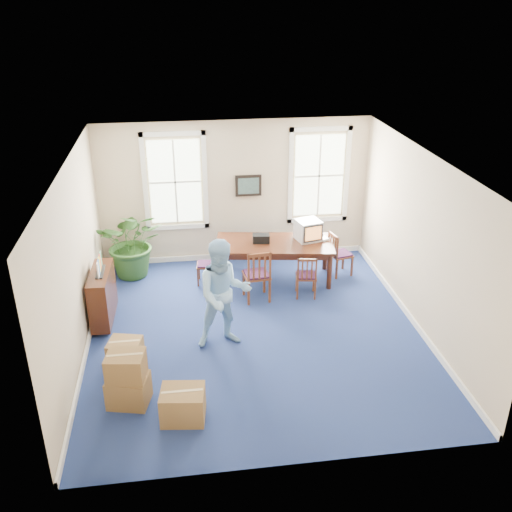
{
  "coord_description": "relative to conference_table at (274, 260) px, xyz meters",
  "views": [
    {
      "loc": [
        -1.23,
        -8.77,
        5.69
      ],
      "look_at": [
        0.1,
        0.6,
        1.25
      ],
      "focal_mm": 40.0,
      "sensor_mm": 36.0,
      "label": 1
    }
  ],
  "objects": [
    {
      "name": "floor",
      "position": [
        -0.71,
        -2.07,
        -0.42
      ],
      "size": [
        6.5,
        6.5,
        0.0
      ],
      "primitive_type": "plane",
      "color": "navy",
      "rests_on": "ground"
    },
    {
      "name": "wall_left",
      "position": [
        -3.71,
        -2.07,
        1.18
      ],
      "size": [
        0.0,
        6.5,
        6.5
      ],
      "primitive_type": "plane",
      "rotation": [
        1.57,
        0.0,
        1.57
      ],
      "color": "#C9B291",
      "rests_on": "ground"
    },
    {
      "name": "potted_plant",
      "position": [
        -2.98,
        0.59,
        0.35
      ],
      "size": [
        1.48,
        1.31,
        1.54
      ],
      "primitive_type": "imported",
      "rotation": [
        0.0,
        0.0,
        -0.08
      ],
      "color": "#274E1C",
      "rests_on": "ground"
    },
    {
      "name": "baseboard_left",
      "position": [
        -3.68,
        -2.07,
        -0.36
      ],
      "size": [
        0.04,
        6.5,
        0.12
      ],
      "primitive_type": "cube",
      "color": "white",
      "rests_on": "ground"
    },
    {
      "name": "conference_table",
      "position": [
        0.0,
        0.0,
        0.0
      ],
      "size": [
        2.61,
        1.49,
        0.84
      ],
      "primitive_type": null,
      "rotation": [
        0.0,
        0.0,
        -0.15
      ],
      "color": "#411D0F",
      "rests_on": "ground"
    },
    {
      "name": "baseboard_right",
      "position": [
        2.26,
        -2.07,
        -0.36
      ],
      "size": [
        0.04,
        6.5,
        0.12
      ],
      "primitive_type": "cube",
      "color": "white",
      "rests_on": "ground"
    },
    {
      "name": "game_console",
      "position": [
        1.07,
        0.0,
        0.45
      ],
      "size": [
        0.21,
        0.23,
        0.05
      ],
      "primitive_type": "cube",
      "rotation": [
        0.0,
        0.0,
        0.34
      ],
      "color": "white",
      "rests_on": "conference_table"
    },
    {
      "name": "baseboard_back",
      "position": [
        -0.71,
        1.15,
        -0.36
      ],
      "size": [
        6.0,
        0.04,
        0.12
      ],
      "primitive_type": "cube",
      "color": "white",
      "rests_on": "ground"
    },
    {
      "name": "wall_front",
      "position": [
        -0.71,
        -5.32,
        1.18
      ],
      "size": [
        6.5,
        0.0,
        6.5
      ],
      "primitive_type": "plane",
      "rotation": [
        -1.57,
        0.0,
        0.0
      ],
      "color": "#C9B291",
      "rests_on": "ground"
    },
    {
      "name": "equipment_bag",
      "position": [
        -0.28,
        0.06,
        0.51
      ],
      "size": [
        0.37,
        0.26,
        0.18
      ],
      "primitive_type": "cube",
      "rotation": [
        0.0,
        0.0,
        -0.1
      ],
      "color": "black",
      "rests_on": "conference_table"
    },
    {
      "name": "window_right",
      "position": [
        1.19,
        1.16,
        1.48
      ],
      "size": [
        1.4,
        0.12,
        2.2
      ],
      "primitive_type": null,
      "color": "white",
      "rests_on": "ground"
    },
    {
      "name": "chair_near_left",
      "position": [
        -0.51,
        -0.84,
        0.13
      ],
      "size": [
        0.55,
        0.55,
        1.11
      ],
      "primitive_type": null,
      "rotation": [
        0.0,
        0.0,
        3.24
      ],
      "color": "brown",
      "rests_on": "ground"
    },
    {
      "name": "brochure_rack",
      "position": [
        -3.44,
        -1.29,
        0.69
      ],
      "size": [
        0.26,
        0.73,
        0.32
      ],
      "primitive_type": null,
      "rotation": [
        0.0,
        0.0,
        -0.19
      ],
      "color": "#99999E",
      "rests_on": "credenza"
    },
    {
      "name": "wall_right",
      "position": [
        2.29,
        -2.07,
        1.18
      ],
      "size": [
        0.0,
        6.5,
        6.5
      ],
      "primitive_type": "plane",
      "rotation": [
        1.57,
        0.0,
        -1.57
      ],
      "color": "#C9B291",
      "rests_on": "ground"
    },
    {
      "name": "chair_near_right",
      "position": [
        0.51,
        -0.84,
        0.04
      ],
      "size": [
        0.47,
        0.47,
        0.91
      ],
      "primitive_type": null,
      "rotation": [
        0.0,
        0.0,
        2.99
      ],
      "color": "brown",
      "rests_on": "ground"
    },
    {
      "name": "cardboard_boxes",
      "position": [
        -2.63,
        -3.64,
        0.04
      ],
      "size": [
        1.9,
        1.9,
        0.91
      ],
      "primitive_type": null,
      "rotation": [
        0.0,
        0.0,
        -0.22
      ],
      "color": "olive",
      "rests_on": "ground"
    },
    {
      "name": "window_left",
      "position": [
        -2.01,
        1.16,
        1.48
      ],
      "size": [
        1.4,
        0.12,
        2.2
      ],
      "primitive_type": null,
      "color": "white",
      "rests_on": "ground"
    },
    {
      "name": "wall_back",
      "position": [
        -0.71,
        1.18,
        1.18
      ],
      "size": [
        6.5,
        0.0,
        6.5
      ],
      "primitive_type": "plane",
      "rotation": [
        1.57,
        0.0,
        0.0
      ],
      "color": "#C9B291",
      "rests_on": "ground"
    },
    {
      "name": "wall_picture",
      "position": [
        -0.41,
        1.13,
        1.33
      ],
      "size": [
        0.58,
        0.06,
        0.48
      ],
      "primitive_type": null,
      "color": "black",
      "rests_on": "ground"
    },
    {
      "name": "chair_end_right",
      "position": [
        1.46,
        0.0,
        0.07
      ],
      "size": [
        0.53,
        0.53,
        0.97
      ],
      "primitive_type": null,
      "rotation": [
        0.0,
        0.0,
        1.82
      ],
      "color": "brown",
      "rests_on": "ground"
    },
    {
      "name": "credenza",
      "position": [
        -3.46,
        -1.29,
        0.06
      ],
      "size": [
        0.39,
        1.22,
        0.95
      ],
      "primitive_type": "cube",
      "rotation": [
        0.0,
        0.0,
        -0.03
      ],
      "color": "#411D0F",
      "rests_on": "ground"
    },
    {
      "name": "chair_end_left",
      "position": [
        -1.46,
        0.0,
        0.01
      ],
      "size": [
        0.43,
        0.43,
        0.87
      ],
      "primitive_type": null,
      "rotation": [
        0.0,
        0.0,
        -1.69
      ],
      "color": "brown",
      "rests_on": "ground"
    },
    {
      "name": "crt_tv",
      "position": [
        0.73,
        0.06,
        0.64
      ],
      "size": [
        0.59,
        0.62,
        0.44
      ],
      "primitive_type": null,
      "rotation": [
        0.0,
        0.0,
        0.24
      ],
      "color": "#B7B7BC",
      "rests_on": "conference_table"
    },
    {
      "name": "man",
      "position": [
        -1.28,
        -2.36,
        0.57
      ],
      "size": [
        1.04,
        0.84,
        1.97
      ],
      "primitive_type": "imported",
      "rotation": [
        0.0,
        0.0,
        0.1
      ],
      "color": "#98CBF4",
      "rests_on": "ground"
    },
    {
      "name": "ceiling",
      "position": [
        -0.71,
        -2.07,
        2.78
      ],
      "size": [
        6.5,
        6.5,
        0.0
      ],
      "primitive_type": "plane",
      "rotation": [
        3.14,
        0.0,
        0.0
      ],
      "color": "white",
      "rests_on": "ground"
    }
  ]
}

